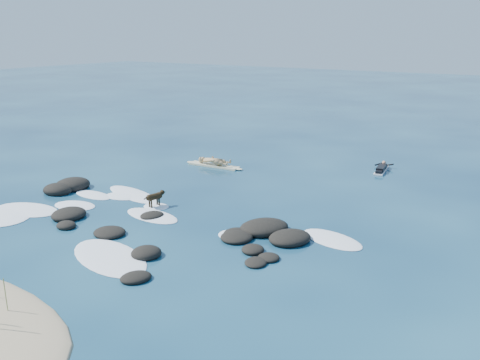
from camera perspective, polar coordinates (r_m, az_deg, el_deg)
The scene contains 6 objects.
ground at distance 20.23m, azimuth -9.08°, elevation -4.52°, with size 160.00×160.00×0.00m, color #0A2642.
reef_rocks at distance 20.47m, azimuth -10.28°, elevation -3.99°, with size 12.92×8.17×0.63m.
breaking_foam at distance 21.15m, azimuth -14.09°, elevation -3.87°, with size 14.83×7.80×0.12m.
standing_surfer_rig at distance 28.02m, azimuth -2.80°, elevation 2.98°, with size 3.46×0.74×1.97m.
paddling_surfer_rig at distance 28.15m, azimuth 14.86°, elevation 1.18°, with size 0.99×2.23×0.38m.
dog at distance 21.82m, azimuth -9.03°, elevation -1.75°, with size 0.43×1.07×0.68m.
Camera 1 is at (12.87, -13.99, 6.90)m, focal length 40.00 mm.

